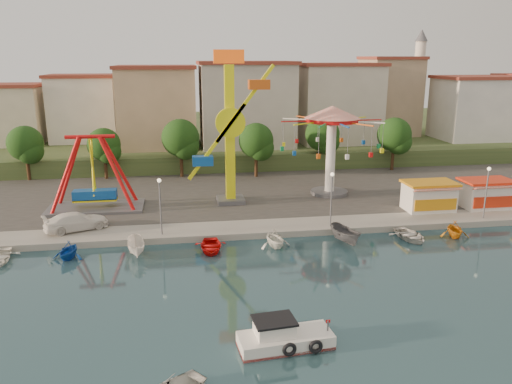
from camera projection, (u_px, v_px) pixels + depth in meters
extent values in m
plane|color=#152E3B|center=(273.00, 300.00, 34.70)|extent=(200.00, 200.00, 0.00)
cube|color=#9E998E|center=(213.00, 145.00, 93.79)|extent=(200.00, 100.00, 0.60)
cube|color=#4C4944|center=(230.00, 186.00, 63.17)|extent=(90.00, 28.00, 0.01)
cube|color=#384C26|center=(211.00, 135.00, 98.25)|extent=(200.00, 60.00, 3.00)
cube|color=#59595E|center=(96.00, 208.00, 53.43)|extent=(10.00, 5.00, 0.30)
cube|color=#114B9D|center=(95.00, 194.00, 53.05)|extent=(4.50, 1.40, 1.00)
cylinder|color=red|center=(90.00, 137.00, 51.43)|extent=(5.00, 0.40, 0.40)
cube|color=#59595E|center=(231.00, 200.00, 55.93)|extent=(3.00, 3.00, 0.50)
cube|color=yellow|center=(230.00, 136.00, 54.03)|extent=(1.00, 1.00, 15.00)
cube|color=#E34B0C|center=(229.00, 56.00, 51.86)|extent=(3.20, 0.50, 1.40)
cylinder|color=yellow|center=(230.00, 123.00, 52.88)|extent=(3.20, 0.50, 3.20)
cube|color=yellow|center=(245.00, 104.00, 52.39)|extent=(6.37, 0.35, 8.15)
cube|color=#D15112|center=(259.00, 84.00, 52.09)|extent=(2.20, 1.20, 1.00)
cylinder|color=#59595E|center=(329.00, 192.00, 59.30)|extent=(4.40, 4.40, 0.40)
cylinder|color=white|center=(331.00, 157.00, 58.17)|extent=(1.10, 1.10, 9.00)
cylinder|color=red|center=(332.00, 120.00, 57.05)|extent=(6.00, 6.00, 0.50)
cone|color=red|center=(332.00, 112.00, 56.81)|extent=(6.40, 6.40, 1.40)
cube|color=white|center=(429.00, 197.00, 52.79)|extent=(5.00, 3.00, 2.80)
cube|color=orange|center=(430.00, 183.00, 52.38)|extent=(5.40, 3.40, 0.25)
cube|color=red|center=(438.00, 190.00, 50.85)|extent=(5.00, 0.77, 0.43)
cube|color=white|center=(486.00, 195.00, 53.73)|extent=(5.00, 3.00, 2.80)
cube|color=red|center=(487.00, 181.00, 53.33)|extent=(5.40, 3.40, 0.25)
cube|color=red|center=(497.00, 188.00, 51.80)|extent=(5.00, 0.77, 0.43)
cylinder|color=#59595E|center=(161.00, 208.00, 45.14)|extent=(0.14, 0.14, 5.00)
cylinder|color=#59595E|center=(331.00, 201.00, 47.45)|extent=(0.14, 0.14, 5.00)
cylinder|color=#59595E|center=(486.00, 194.00, 49.76)|extent=(0.14, 0.14, 5.00)
cylinder|color=#382314|center=(28.00, 167.00, 65.60)|extent=(0.44, 0.44, 3.60)
sphere|color=black|center=(25.00, 143.00, 64.79)|extent=(4.60, 4.60, 4.60)
cylinder|color=#382314|center=(106.00, 166.00, 66.37)|extent=(0.44, 0.44, 3.40)
sphere|color=black|center=(104.00, 144.00, 65.60)|extent=(4.35, 4.35, 4.35)
cylinder|color=#382314|center=(181.00, 163.00, 67.33)|extent=(0.44, 0.44, 3.92)
sphere|color=black|center=(180.00, 138.00, 66.45)|extent=(5.02, 5.02, 5.02)
cylinder|color=#382314|center=(256.00, 163.00, 67.43)|extent=(0.44, 0.44, 3.66)
sphere|color=black|center=(256.00, 140.00, 66.61)|extent=(4.68, 4.68, 4.68)
cylinder|color=#382314|center=(322.00, 157.00, 71.72)|extent=(0.44, 0.44, 3.80)
sphere|color=black|center=(322.00, 134.00, 70.86)|extent=(4.86, 4.86, 4.86)
cylinder|color=#382314|center=(393.00, 157.00, 71.43)|extent=(0.44, 0.44, 3.77)
sphere|color=black|center=(394.00, 135.00, 70.58)|extent=(4.83, 4.83, 4.83)
cube|color=silver|center=(82.00, 116.00, 78.74)|extent=(12.33, 9.01, 8.63)
cube|color=tan|center=(166.00, 106.00, 80.85)|extent=(11.95, 9.28, 11.23)
cube|color=beige|center=(252.00, 113.00, 80.10)|extent=(12.59, 10.50, 9.20)
cube|color=beige|center=(327.00, 110.00, 85.28)|extent=(10.75, 9.23, 9.24)
cube|color=tan|center=(406.00, 104.00, 85.16)|extent=(12.77, 10.96, 11.21)
cube|color=silver|center=(475.00, 100.00, 85.23)|extent=(8.23, 8.98, 12.36)
cylinder|color=silver|center=(417.00, 88.00, 88.56)|extent=(1.80, 1.80, 16.00)
cylinder|color=#59595E|center=(420.00, 59.00, 87.26)|extent=(2.80, 2.80, 0.30)
cone|color=#59595E|center=(422.00, 35.00, 86.21)|extent=(2.20, 2.20, 2.00)
cube|color=white|center=(285.00, 341.00, 29.01)|extent=(5.65, 2.61, 0.99)
cube|color=red|center=(285.00, 345.00, 29.08)|extent=(5.65, 2.61, 0.18)
cube|color=white|center=(274.00, 329.00, 28.81)|extent=(2.34, 1.85, 0.99)
cube|color=black|center=(274.00, 320.00, 28.67)|extent=(2.58, 2.09, 0.13)
torus|color=black|center=(290.00, 350.00, 27.93)|extent=(0.85, 0.30, 0.83)
torus|color=black|center=(316.00, 347.00, 28.20)|extent=(0.85, 0.30, 0.83)
imported|color=white|center=(287.00, 333.00, 29.80)|extent=(4.02, 4.58, 0.79)
imported|color=white|center=(76.00, 221.00, 46.78)|extent=(6.23, 4.46, 1.68)
imported|color=#1247A3|center=(68.00, 250.00, 41.59)|extent=(3.14, 3.42, 1.52)
imported|color=silver|center=(136.00, 247.00, 42.41)|extent=(1.90, 3.89, 1.44)
imported|color=red|center=(211.00, 246.00, 43.40)|extent=(2.92, 3.99, 0.81)
imported|color=white|center=(275.00, 238.00, 44.12)|extent=(3.40, 3.70, 1.65)
imported|color=#515156|center=(346.00, 235.00, 45.07)|extent=(2.58, 4.36, 1.58)
imported|color=silver|center=(410.00, 235.00, 46.07)|extent=(3.51, 4.45, 0.84)
imported|color=orange|center=(455.00, 229.00, 46.60)|extent=(3.19, 3.50, 1.58)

